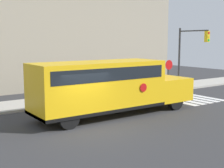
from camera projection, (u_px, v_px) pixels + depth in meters
name	position (u px, v px, depth m)	size (l,w,h in m)	color
ground_plane	(89.00, 128.00, 14.29)	(60.00, 60.00, 0.00)	#333335
sidewalk_strip	(36.00, 103.00, 19.53)	(44.00, 3.00, 0.15)	#B2ADA3
building_backdrop	(2.00, 31.00, 24.15)	(32.00, 4.00, 9.42)	#9E937F
crosswalk_stripes	(193.00, 99.00, 21.29)	(3.30, 3.20, 0.01)	white
school_bus	(108.00, 85.00, 16.48)	(9.42, 2.57, 2.92)	yellow
stop_sign	(169.00, 70.00, 24.79)	(0.77, 0.10, 2.45)	#38383A
traffic_light	(189.00, 49.00, 24.28)	(0.28, 2.89, 4.97)	#38383A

